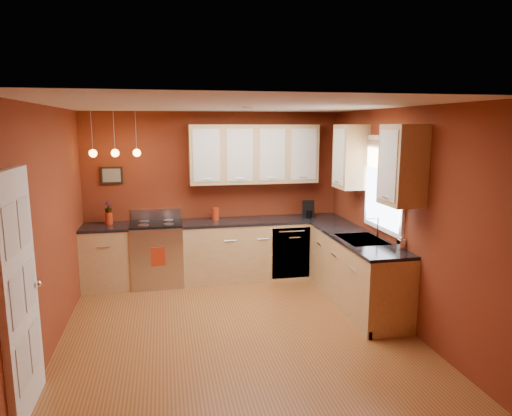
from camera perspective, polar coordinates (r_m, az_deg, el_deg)
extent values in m
plane|color=#955C2B|center=(5.63, -2.51, -14.82)|extent=(4.20, 4.20, 0.00)
cube|color=beige|center=(5.10, -2.74, 12.67)|extent=(4.00, 4.20, 0.02)
cube|color=maroon|center=(7.26, -5.18, 1.62)|extent=(4.00, 0.02, 2.60)
cube|color=maroon|center=(3.23, 3.23, -9.37)|extent=(4.00, 0.02, 2.60)
cube|color=maroon|center=(5.30, -24.55, -2.49)|extent=(0.02, 4.20, 2.60)
cube|color=maroon|center=(5.85, 17.11, -0.87)|extent=(0.02, 4.20, 2.60)
cube|color=tan|center=(7.16, -18.10, -5.94)|extent=(0.70, 0.60, 0.90)
cube|color=tan|center=(7.26, 0.95, -5.19)|extent=(2.54, 0.60, 0.90)
cube|color=tan|center=(6.32, 12.34, -7.80)|extent=(0.60, 2.10, 0.90)
cube|color=black|center=(7.05, -18.31, -2.27)|extent=(0.70, 0.62, 0.04)
cube|color=black|center=(7.15, 0.96, -1.56)|extent=(2.54, 0.62, 0.04)
cube|color=black|center=(6.20, 12.50, -3.66)|extent=(0.62, 2.10, 0.04)
cube|color=#B9B8BD|center=(7.10, -12.23, -5.70)|extent=(0.76, 0.64, 0.92)
cube|color=black|center=(6.81, -12.26, -6.22)|extent=(0.55, 0.02, 0.32)
cylinder|color=#B9B8BD|center=(6.74, -12.34, -4.29)|extent=(0.60, 0.02, 0.02)
cube|color=black|center=(6.99, -12.37, -1.95)|extent=(0.76, 0.60, 0.03)
cylinder|color=#95949A|center=(6.86, -13.90, -2.08)|extent=(0.16, 0.16, 0.01)
cylinder|color=#95949A|center=(6.85, -10.89, -1.98)|extent=(0.16, 0.16, 0.01)
cylinder|color=#95949A|center=(7.13, -13.81, -1.61)|extent=(0.16, 0.16, 0.01)
cylinder|color=#95949A|center=(7.12, -10.92, -1.51)|extent=(0.16, 0.16, 0.01)
cube|color=#B9B8BD|center=(7.27, -12.37, -0.73)|extent=(0.76, 0.04, 0.16)
cube|color=#B9B8BD|center=(7.08, 4.40, -5.63)|extent=(0.60, 0.02, 0.80)
cube|color=#95949A|center=(6.07, 13.07, -4.03)|extent=(0.50, 0.70, 0.05)
cube|color=black|center=(6.22, 12.42, -3.75)|extent=(0.42, 0.30, 0.02)
cube|color=black|center=(5.92, 13.75, -4.51)|extent=(0.42, 0.30, 0.02)
cylinder|color=white|center=(6.12, 15.01, -2.40)|extent=(0.02, 0.02, 0.28)
cylinder|color=white|center=(6.06, 14.48, -1.24)|extent=(0.16, 0.02, 0.02)
cube|color=white|center=(6.05, 15.77, 2.90)|extent=(0.04, 1.02, 1.22)
cube|color=white|center=(6.05, 15.64, 2.90)|extent=(0.01, 0.90, 1.10)
cube|color=#927049|center=(6.01, 15.69, 6.40)|extent=(0.02, 0.96, 0.36)
cube|color=white|center=(4.24, -27.49, -9.62)|extent=(0.06, 0.82, 2.05)
cube|color=silver|center=(3.92, -28.39, -2.53)|extent=(0.00, 0.28, 0.40)
cube|color=silver|center=(4.25, -27.02, -1.49)|extent=(0.00, 0.28, 0.40)
cube|color=silver|center=(4.06, -27.73, -10.13)|extent=(0.00, 0.28, 0.40)
cube|color=silver|center=(4.39, -26.43, -8.54)|extent=(0.00, 0.28, 0.40)
cube|color=silver|center=(4.27, -27.09, -17.09)|extent=(0.00, 0.28, 0.40)
cube|color=silver|center=(4.59, -25.87, -15.08)|extent=(0.00, 0.28, 0.40)
sphere|color=white|center=(4.53, -25.59, -8.55)|extent=(0.06, 0.06, 0.06)
cube|color=tan|center=(7.11, -0.26, 6.75)|extent=(2.00, 0.35, 0.90)
cube|color=tan|center=(5.98, 14.47, 5.77)|extent=(0.35, 1.95, 0.90)
cube|color=black|center=(7.20, -17.59, 3.92)|extent=(0.32, 0.03, 0.26)
cylinder|color=#95949A|center=(6.86, -19.85, 8.95)|extent=(0.01, 0.01, 0.60)
sphere|color=#FFA53F|center=(6.87, -19.70, 6.45)|extent=(0.11, 0.11, 0.11)
cylinder|color=#95949A|center=(6.82, -17.33, 9.09)|extent=(0.01, 0.01, 0.60)
sphere|color=#FFA53F|center=(6.83, -17.20, 6.58)|extent=(0.11, 0.11, 0.11)
cylinder|color=#95949A|center=(6.80, -14.78, 9.21)|extent=(0.01, 0.01, 0.60)
sphere|color=#FFA53F|center=(6.81, -14.67, 6.69)|extent=(0.11, 0.11, 0.11)
cylinder|color=#A02911|center=(7.12, -5.08, -0.78)|extent=(0.12, 0.12, 0.17)
cylinder|color=#A02911|center=(7.10, -5.09, -0.04)|extent=(0.12, 0.12, 0.02)
cylinder|color=#A02911|center=(7.12, -17.92, -1.22)|extent=(0.11, 0.11, 0.18)
imported|color=#A02911|center=(7.09, -17.99, 0.06)|extent=(0.13, 0.13, 0.19)
cube|color=black|center=(7.33, 6.56, -0.13)|extent=(0.23, 0.21, 0.27)
cylinder|color=black|center=(7.29, 6.67, -0.75)|extent=(0.13, 0.13, 0.12)
imported|color=white|center=(5.68, 17.72, -4.08)|extent=(0.08, 0.09, 0.17)
cube|color=#A02911|center=(6.77, -12.15, -5.96)|extent=(0.20, 0.01, 0.28)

